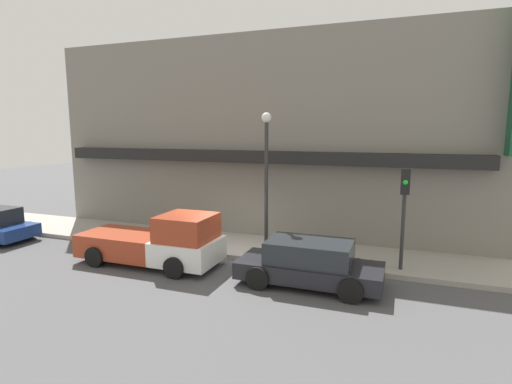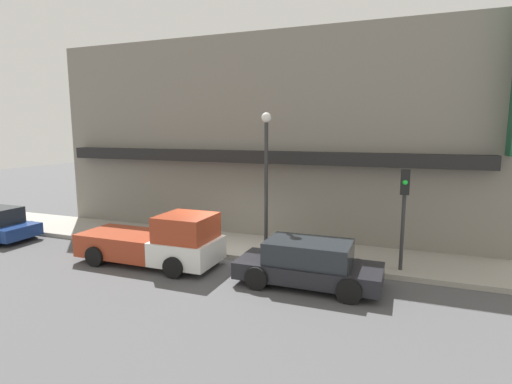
{
  "view_description": "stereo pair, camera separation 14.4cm",
  "coord_description": "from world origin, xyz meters",
  "px_view_note": "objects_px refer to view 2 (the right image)",
  "views": [
    {
      "loc": [
        6.08,
        -12.9,
        4.7
      ],
      "look_at": [
        0.85,
        1.21,
        2.37
      ],
      "focal_mm": 28.0,
      "sensor_mm": 36.0,
      "label": 1
    },
    {
      "loc": [
        6.22,
        -12.85,
        4.7
      ],
      "look_at": [
        0.85,
        1.21,
        2.37
      ],
      "focal_mm": 28.0,
      "sensor_mm": 36.0,
      "label": 2
    }
  ],
  "objects_px": {
    "traffic_light": "(404,201)",
    "pickup_truck": "(158,242)",
    "street_lamp": "(266,166)",
    "parked_car": "(308,264)",
    "fire_hydrant": "(330,254)"
  },
  "relations": [
    {
      "from": "traffic_light",
      "to": "parked_car",
      "type": "bearing_deg",
      "value": -144.47
    },
    {
      "from": "pickup_truck",
      "to": "parked_car",
      "type": "xyz_separation_m",
      "value": [
        5.41,
        -0.0,
        -0.13
      ]
    },
    {
      "from": "traffic_light",
      "to": "pickup_truck",
      "type": "bearing_deg",
      "value": -166.87
    },
    {
      "from": "street_lamp",
      "to": "pickup_truck",
      "type": "bearing_deg",
      "value": -147.42
    },
    {
      "from": "parked_car",
      "to": "traffic_light",
      "type": "bearing_deg",
      "value": 36.85
    },
    {
      "from": "pickup_truck",
      "to": "street_lamp",
      "type": "height_order",
      "value": "street_lamp"
    },
    {
      "from": "parked_car",
      "to": "fire_hydrant",
      "type": "xyz_separation_m",
      "value": [
        0.32,
        1.83,
        -0.21
      ]
    },
    {
      "from": "parked_car",
      "to": "traffic_light",
      "type": "height_order",
      "value": "traffic_light"
    },
    {
      "from": "pickup_truck",
      "to": "street_lamp",
      "type": "xyz_separation_m",
      "value": [
        3.29,
        2.1,
        2.61
      ]
    },
    {
      "from": "pickup_truck",
      "to": "parked_car",
      "type": "distance_m",
      "value": 5.41
    },
    {
      "from": "parked_car",
      "to": "traffic_light",
      "type": "xyz_separation_m",
      "value": [
        2.62,
        1.87,
        1.79
      ]
    },
    {
      "from": "street_lamp",
      "to": "traffic_light",
      "type": "xyz_separation_m",
      "value": [
        4.74,
        -0.23,
        -0.96
      ]
    },
    {
      "from": "pickup_truck",
      "to": "fire_hydrant",
      "type": "height_order",
      "value": "pickup_truck"
    },
    {
      "from": "pickup_truck",
      "to": "fire_hydrant",
      "type": "relative_size",
      "value": 8.65
    },
    {
      "from": "parked_car",
      "to": "street_lamp",
      "type": "bearing_deg",
      "value": 136.5
    }
  ]
}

